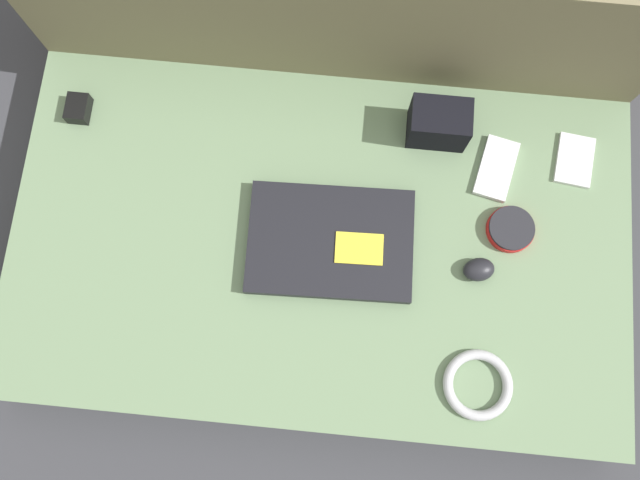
% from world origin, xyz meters
% --- Properties ---
extents(ground_plane, '(8.00, 8.00, 0.00)m').
position_xyz_m(ground_plane, '(0.00, 0.00, 0.00)').
color(ground_plane, '#38383D').
extents(couch_seat, '(1.20, 0.70, 0.14)m').
position_xyz_m(couch_seat, '(0.00, 0.00, 0.07)').
color(couch_seat, slate).
rests_on(couch_seat, ground_plane).
extents(couch_backrest, '(1.20, 0.20, 0.45)m').
position_xyz_m(couch_backrest, '(0.00, 0.45, 0.22)').
color(couch_backrest, '#756B4C').
rests_on(couch_backrest, ground_plane).
extents(laptop, '(0.32, 0.23, 0.03)m').
position_xyz_m(laptop, '(0.02, -0.00, 0.15)').
color(laptop, black).
rests_on(laptop, couch_seat).
extents(computer_mouse, '(0.07, 0.06, 0.03)m').
position_xyz_m(computer_mouse, '(0.30, -0.03, 0.15)').
color(computer_mouse, black).
rests_on(computer_mouse, couch_seat).
extents(speaker_puck, '(0.09, 0.09, 0.02)m').
position_xyz_m(speaker_puck, '(0.36, 0.06, 0.15)').
color(speaker_puck, red).
rests_on(speaker_puck, couch_seat).
extents(phone_silver, '(0.08, 0.11, 0.01)m').
position_xyz_m(phone_silver, '(0.49, 0.21, 0.14)').
color(phone_silver, silver).
rests_on(phone_silver, couch_seat).
extents(phone_black, '(0.09, 0.14, 0.01)m').
position_xyz_m(phone_black, '(0.33, 0.18, 0.14)').
color(phone_black, silver).
rests_on(phone_black, couch_seat).
extents(camera_pouch, '(0.11, 0.08, 0.09)m').
position_xyz_m(camera_pouch, '(0.21, 0.25, 0.18)').
color(camera_pouch, black).
rests_on(camera_pouch, couch_seat).
extents(charger_brick, '(0.04, 0.06, 0.03)m').
position_xyz_m(charger_brick, '(-0.51, 0.22, 0.15)').
color(charger_brick, black).
rests_on(charger_brick, couch_seat).
extents(cable_coil, '(0.13, 0.13, 0.02)m').
position_xyz_m(cable_coil, '(0.31, -0.24, 0.14)').
color(cable_coil, '#B2B2B7').
rests_on(cable_coil, couch_seat).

